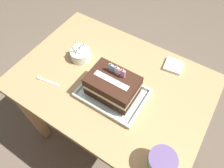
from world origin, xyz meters
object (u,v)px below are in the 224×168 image
object	(u,v)px
ice_cream_tub	(161,162)
bowl_stack	(81,54)
birthday_cake	(113,85)
napkin_pile	(173,66)
serving_spoon_near_tray	(43,79)
foil_tray	(113,94)

from	to	relation	value
ice_cream_tub	bowl_stack	bearing A→B (deg)	154.85
birthday_cake	napkin_pile	distance (m)	0.38
bowl_stack	ice_cream_tub	distance (m)	0.69
ice_cream_tub	serving_spoon_near_tray	xyz separation A→B (m)	(-0.70, 0.06, -0.04)
foil_tray	napkin_pile	world-z (taller)	foil_tray
birthday_cake	ice_cream_tub	bearing A→B (deg)	-28.30
birthday_cake	serving_spoon_near_tray	bearing A→B (deg)	-161.14
napkin_pile	birthday_cake	bearing A→B (deg)	-119.25
bowl_stack	serving_spoon_near_tray	size ratio (longest dim) A/B	0.83
serving_spoon_near_tray	napkin_pile	world-z (taller)	napkin_pile
birthday_cake	bowl_stack	xyz separation A→B (m)	(-0.28, 0.11, -0.05)
foil_tray	birthday_cake	bearing A→B (deg)	90.00
serving_spoon_near_tray	foil_tray	bearing A→B (deg)	18.83
serving_spoon_near_tray	ice_cream_tub	bearing A→B (deg)	-5.10
birthday_cake	napkin_pile	size ratio (longest dim) A/B	2.18
bowl_stack	serving_spoon_near_tray	distance (m)	0.24
foil_tray	ice_cream_tub	xyz separation A→B (m)	(0.34, -0.18, 0.04)
bowl_stack	napkin_pile	world-z (taller)	bowl_stack
foil_tray	birthday_cake	distance (m)	0.07
bowl_stack	ice_cream_tub	xyz separation A→B (m)	(0.62, -0.29, 0.02)
birthday_cake	napkin_pile	world-z (taller)	birthday_cake
foil_tray	ice_cream_tub	size ratio (longest dim) A/B	2.89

